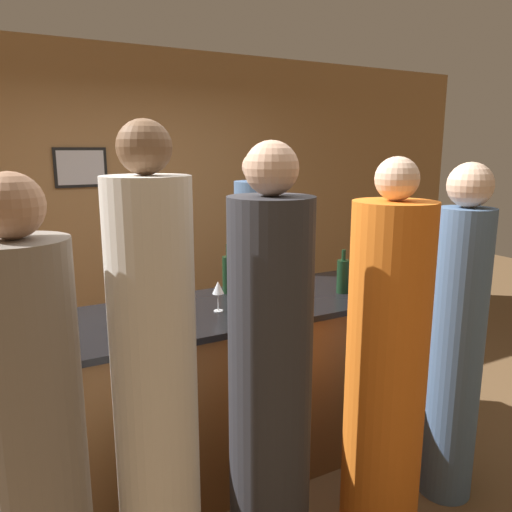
{
  "coord_description": "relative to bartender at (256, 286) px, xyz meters",
  "views": [
    {
      "loc": [
        -1.17,
        -2.48,
        1.9
      ],
      "look_at": [
        0.23,
        0.1,
        1.27
      ],
      "focal_mm": 35.0,
      "sensor_mm": 36.0,
      "label": 1
    }
  ],
  "objects": [
    {
      "name": "guest_4",
      "position": [
        -1.26,
        -1.52,
        0.06
      ],
      "size": [
        0.32,
        0.32,
        2.01
      ],
      "color": "silver",
      "rests_on": "ground_plane"
    },
    {
      "name": "guest_2",
      "position": [
        -0.75,
        -1.5,
        0.02
      ],
      "size": [
        0.36,
        0.36,
        1.94
      ],
      "color": "#2D2D33",
      "rests_on": "ground_plane"
    },
    {
      "name": "ground_plane",
      "position": [
        -0.58,
        -0.74,
        -0.88
      ],
      "size": [
        14.0,
        14.0,
        0.0
      ],
      "primitive_type": "plane",
      "color": "brown"
    },
    {
      "name": "guest_0",
      "position": [
        -0.14,
        -1.56,
        -0.02
      ],
      "size": [
        0.39,
        0.39,
        1.88
      ],
      "color": "orange",
      "rests_on": "ground_plane"
    },
    {
      "name": "wine_glass_3",
      "position": [
        -0.36,
        -0.81,
        0.26
      ],
      "size": [
        0.07,
        0.07,
        0.15
      ],
      "color": "silver",
      "rests_on": "bar_counter"
    },
    {
      "name": "guest_1",
      "position": [
        0.39,
        -1.53,
        0.0
      ],
      "size": [
        0.28,
        0.28,
        1.84
      ],
      "color": "#4C6B93",
      "rests_on": "ground_plane"
    },
    {
      "name": "back_wall",
      "position": [
        -0.58,
        1.36,
        0.52
      ],
      "size": [
        8.0,
        0.08,
        2.8
      ],
      "color": "#A37547",
      "rests_on": "ground_plane"
    },
    {
      "name": "wine_bottle_1",
      "position": [
        0.16,
        -0.83,
        0.25
      ],
      "size": [
        0.08,
        0.08,
        0.27
      ],
      "color": "black",
      "rests_on": "bar_counter"
    },
    {
      "name": "wine_glass_0",
      "position": [
        -0.67,
        -0.8,
        0.27
      ],
      "size": [
        0.07,
        0.07,
        0.17
      ],
      "color": "silver",
      "rests_on": "bar_counter"
    },
    {
      "name": "wine_bottle_2",
      "position": [
        -0.47,
        -0.5,
        0.26
      ],
      "size": [
        0.08,
        0.08,
        0.31
      ],
      "color": "black",
      "rests_on": "bar_counter"
    },
    {
      "name": "bartender",
      "position": [
        0.0,
        0.0,
        0.0
      ],
      "size": [
        0.33,
        0.33,
        1.88
      ],
      "rotation": [
        0.0,
        0.0,
        3.14
      ],
      "color": "#4C6B93",
      "rests_on": "ground_plane"
    },
    {
      "name": "wine_glass_2",
      "position": [
        -1.23,
        -0.79,
        0.26
      ],
      "size": [
        0.07,
        0.07,
        0.16
      ],
      "color": "silver",
      "rests_on": "bar_counter"
    },
    {
      "name": "wine_bottle_0",
      "position": [
        0.54,
        -0.62,
        0.26
      ],
      "size": [
        0.07,
        0.07,
        0.3
      ],
      "color": "black",
      "rests_on": "bar_counter"
    },
    {
      "name": "wine_glass_1",
      "position": [
        -0.67,
        -1.08,
        0.26
      ],
      "size": [
        0.08,
        0.08,
        0.15
      ],
      "color": "silver",
      "rests_on": "bar_counter"
    },
    {
      "name": "bar_counter",
      "position": [
        -0.58,
        -0.74,
        -0.37
      ],
      "size": [
        2.59,
        0.78,
        1.02
      ],
      "color": "brown",
      "rests_on": "ground_plane"
    },
    {
      "name": "guest_3",
      "position": [
        -1.69,
        -1.5,
        -0.03
      ],
      "size": [
        0.34,
        0.34,
        1.84
      ],
      "color": "gray",
      "rests_on": "ground_plane"
    }
  ]
}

